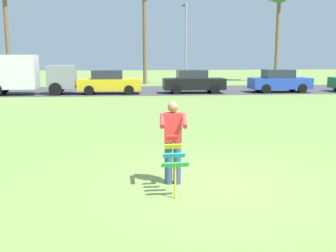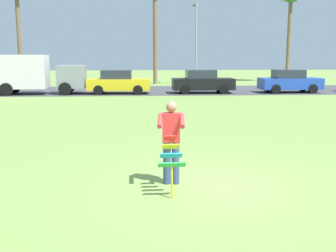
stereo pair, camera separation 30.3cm
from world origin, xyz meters
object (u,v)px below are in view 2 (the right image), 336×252
streetlight_pole (196,38)px  parked_car_blue (290,82)px  person_kite_flyer (171,139)px  kite_held (171,157)px  parked_car_yellow (118,82)px  parked_truck_grey_van (28,73)px  parked_car_black (202,82)px

streetlight_pole → parked_car_blue: bearing=-53.8°
person_kite_flyer → kite_held: bearing=-94.5°
parked_car_yellow → streetlight_pole: bearing=50.5°
person_kite_flyer → streetlight_pole: 27.75m
parked_car_yellow → streetlight_pole: 10.40m
person_kite_flyer → parked_car_yellow: (-2.11, 19.63, -0.18)m
parked_car_yellow → parked_truck_grey_van: bearing=180.0°
kite_held → parked_car_yellow: (-2.05, 20.33, 0.02)m
parked_car_black → parked_truck_grey_van: bearing=180.0°
kite_held → parked_car_black: size_ratio=0.27×
parked_car_black → streetlight_pole: (0.54, 7.63, 3.22)m
kite_held → parked_car_black: 20.66m
kite_held → streetlight_pole: 28.46m
person_kite_flyer → parked_car_black: 19.96m
streetlight_pole → parked_truck_grey_van: bearing=-148.2°
parked_car_black → parked_car_blue: same height
parked_car_black → parked_car_blue: size_ratio=0.99×
parked_car_black → parked_car_blue: bearing=-0.0°
person_kite_flyer → kite_held: person_kite_flyer is taller
person_kite_flyer → parked_truck_grey_van: (-8.10, 19.63, 0.46)m
parked_truck_grey_van → parked_car_yellow: parked_truck_grey_van is taller
parked_truck_grey_van → parked_car_yellow: 6.03m
parked_truck_grey_van → parked_car_yellow: bearing=-0.0°
parked_car_yellow → parked_car_black: same height
person_kite_flyer → parked_car_blue: (9.77, 19.63, -0.18)m
parked_car_blue → streetlight_pole: 10.00m
person_kite_flyer → parked_car_black: bearing=79.5°
streetlight_pole → parked_car_yellow: bearing=-129.5°
person_kite_flyer → parked_car_blue: size_ratio=0.41×
kite_held → streetlight_pole: size_ratio=0.16×
person_kite_flyer → streetlight_pole: size_ratio=0.25×
parked_car_yellow → person_kite_flyer: bearing=-83.9°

